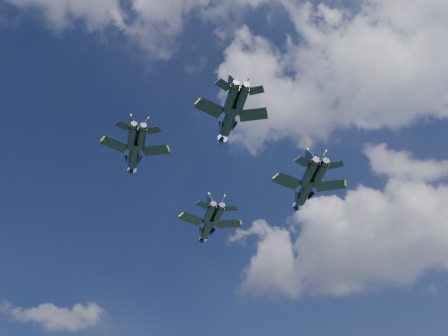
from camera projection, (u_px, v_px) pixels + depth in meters
jet_lead at (207, 228)px, 102.67m from camera, size 14.58×15.12×4.04m
jet_left at (134, 155)px, 89.50m from camera, size 13.38×14.07×3.74m
jet_right at (304, 192)px, 92.84m from camera, size 14.55×16.67×4.28m
jet_slot at (228, 121)px, 77.95m from camera, size 12.78×13.57×3.59m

